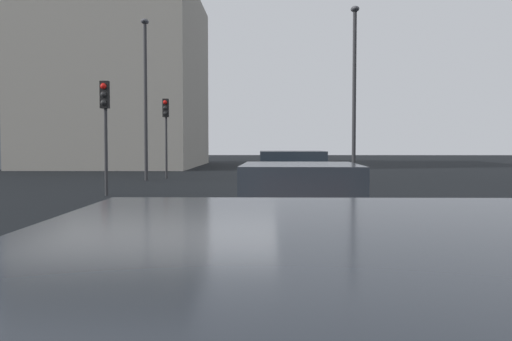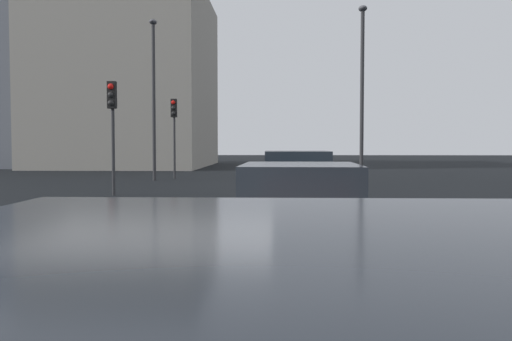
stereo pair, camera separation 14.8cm
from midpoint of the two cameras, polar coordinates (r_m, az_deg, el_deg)
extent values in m
cube|color=black|center=(5.93, -11.29, -15.32)|extent=(160.00, 160.00, 0.20)
cube|color=#19606B|center=(14.52, 3.37, -1.74)|extent=(4.40, 1.90, 0.67)
cube|color=#1E232B|center=(14.26, 3.42, 0.78)|extent=(1.99, 1.65, 0.62)
cylinder|color=black|center=(15.96, 6.47, -2.34)|extent=(0.64, 0.23, 0.64)
cylinder|color=black|center=(15.88, -0.23, -2.35)|extent=(0.64, 0.23, 0.64)
cylinder|color=black|center=(13.27, 7.68, -3.38)|extent=(0.64, 0.23, 0.64)
cylinder|color=black|center=(13.17, -0.39, -3.40)|extent=(0.64, 0.23, 0.64)
cube|color=red|center=(12.37, 6.98, -1.99)|extent=(0.03, 0.20, 0.11)
cube|color=red|center=(12.29, 0.76, -2.00)|extent=(0.03, 0.20, 0.11)
cube|color=tan|center=(7.90, 3.97, -5.72)|extent=(4.58, 1.92, 0.62)
cube|color=#1E232B|center=(7.61, 4.03, -1.50)|extent=(2.08, 1.63, 0.58)
cylinder|color=black|center=(9.39, 9.27, -5.94)|extent=(0.65, 0.24, 0.64)
cylinder|color=black|center=(9.35, -1.78, -5.94)|extent=(0.65, 0.24, 0.64)
cylinder|color=black|center=(6.66, 12.12, -9.58)|extent=(0.65, 0.24, 0.64)
cylinder|color=black|center=(6.60, -3.65, -9.62)|extent=(0.65, 0.24, 0.64)
cube|color=maroon|center=(5.70, 11.11, -7.95)|extent=(0.04, 0.20, 0.11)
cube|color=maroon|center=(5.65, -2.08, -7.98)|extent=(0.04, 0.20, 0.11)
cylinder|color=#2D2D30|center=(19.03, -15.49, 1.83)|extent=(0.11, 0.11, 2.91)
cube|color=black|center=(19.04, -15.63, 7.57)|extent=(0.21, 0.29, 0.90)
sphere|color=red|center=(18.97, -15.75, 8.41)|extent=(0.20, 0.20, 0.20)
sphere|color=black|center=(18.94, -15.74, 7.60)|extent=(0.20, 0.20, 0.20)
sphere|color=black|center=(18.92, -15.73, 6.79)|extent=(0.20, 0.20, 0.20)
cylinder|color=#2D2D30|center=(27.58, -9.43, 2.30)|extent=(0.11, 0.11, 3.06)
cube|color=black|center=(27.58, -9.50, 6.41)|extent=(0.22, 0.29, 0.90)
sphere|color=red|center=(27.49, -9.56, 6.99)|extent=(0.20, 0.20, 0.20)
sphere|color=black|center=(27.48, -9.55, 6.43)|extent=(0.20, 0.20, 0.20)
sphere|color=black|center=(27.46, -9.55, 5.87)|extent=(0.20, 0.20, 0.20)
cylinder|color=#2D2D30|center=(26.57, -11.53, 6.88)|extent=(0.16, 0.16, 7.33)
ellipsoid|color=#4C4C51|center=(27.11, -11.61, 14.89)|extent=(0.56, 0.36, 0.24)
cylinder|color=#2D2D30|center=(23.81, 9.96, 7.32)|extent=(0.16, 0.16, 7.28)
ellipsoid|color=#4C4C51|center=(24.40, 10.04, 16.16)|extent=(0.56, 0.36, 0.24)
cube|color=gray|center=(44.36, -13.79, 9.04)|extent=(15.42, 11.73, 13.27)
cube|color=slate|center=(47.62, -20.38, 8.30)|extent=(14.36, 6.78, 12.93)
camera|label=1|loc=(0.07, -90.57, -0.03)|focal=38.59mm
camera|label=2|loc=(0.07, 89.43, 0.03)|focal=38.59mm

